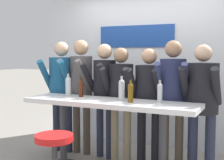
{
  "coord_description": "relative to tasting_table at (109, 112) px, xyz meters",
  "views": [
    {
      "loc": [
        1.72,
        -3.46,
        1.53
      ],
      "look_at": [
        0.0,
        0.09,
        1.19
      ],
      "focal_mm": 50.0,
      "sensor_mm": 36.0,
      "label": 1
    }
  ],
  "objects": [
    {
      "name": "person_center",
      "position": [
        -0.05,
        0.46,
        0.21
      ],
      "size": [
        0.44,
        0.53,
        1.6
      ],
      "rotation": [
        0.0,
        0.0,
        0.09
      ],
      "color": "gray",
      "rests_on": "ground_plane"
    },
    {
      "name": "wine_bottle_0",
      "position": [
        0.15,
        0.06,
        0.3
      ],
      "size": [
        0.08,
        0.08,
        0.32
      ],
      "color": "#B7BCC1",
      "rests_on": "tasting_table"
    },
    {
      "name": "person_right",
      "position": [
        0.68,
        0.49,
        0.27
      ],
      "size": [
        0.46,
        0.57,
        1.69
      ],
      "rotation": [
        0.0,
        0.0,
        0.17
      ],
      "color": "#473D33",
      "rests_on": "ground_plane"
    },
    {
      "name": "person_far_right",
      "position": [
        1.06,
        0.47,
        0.22
      ],
      "size": [
        0.47,
        0.55,
        1.64
      ],
      "rotation": [
        0.0,
        0.0,
        -0.02
      ],
      "color": "#23283D",
      "rests_on": "ground_plane"
    },
    {
      "name": "bar_stool",
      "position": [
        -0.27,
        -0.78,
        -0.35
      ],
      "size": [
        0.44,
        0.44,
        0.66
      ],
      "color": "#333338",
      "rests_on": "ground_plane"
    },
    {
      "name": "person_center_right",
      "position": [
        0.35,
        0.49,
        0.19
      ],
      "size": [
        0.44,
        0.52,
        1.59
      ],
      "rotation": [
        0.0,
        0.0,
        0.01
      ],
      "color": "black",
      "rests_on": "ground_plane"
    },
    {
      "name": "person_left",
      "position": [
        -0.73,
        0.53,
        0.29
      ],
      "size": [
        0.42,
        0.54,
        1.73
      ],
      "rotation": [
        0.0,
        0.0,
        -0.06
      ],
      "color": "#473D33",
      "rests_on": "ground_plane"
    },
    {
      "name": "person_center_left",
      "position": [
        -0.33,
        0.5,
        0.25
      ],
      "size": [
        0.45,
        0.56,
        1.66
      ],
      "rotation": [
        0.0,
        0.0,
        -0.2
      ],
      "color": "#23283D",
      "rests_on": "ground_plane"
    },
    {
      "name": "tasting_table",
      "position": [
        0.0,
        0.0,
        0.0
      ],
      "size": [
        2.25,
        0.58,
        0.94
      ],
      "color": "white",
      "rests_on": "ground_plane"
    },
    {
      "name": "wine_bottle_1",
      "position": [
        -0.68,
        0.11,
        0.3
      ],
      "size": [
        0.08,
        0.08,
        0.33
      ],
      "color": "#B7BCC1",
      "rests_on": "tasting_table"
    },
    {
      "name": "back_wall",
      "position": [
        -0.0,
        1.46,
        0.55
      ],
      "size": [
        3.85,
        0.12,
        2.66
      ],
      "color": "silver",
      "rests_on": "ground_plane"
    },
    {
      "name": "wine_bottle_2",
      "position": [
        0.63,
        0.1,
        0.28
      ],
      "size": [
        0.06,
        0.06,
        0.29
      ],
      "color": "#B7BCC1",
      "rests_on": "tasting_table"
    },
    {
      "name": "wine_bottle_4",
      "position": [
        -0.49,
        0.13,
        0.27
      ],
      "size": [
        0.06,
        0.06,
        0.26
      ],
      "color": "#4C1E0F",
      "rests_on": "tasting_table"
    },
    {
      "name": "person_far_left",
      "position": [
        -1.06,
        0.49,
        0.26
      ],
      "size": [
        0.47,
        0.56,
        1.7
      ],
      "rotation": [
        0.0,
        0.0,
        0.04
      ],
      "color": "#23283D",
      "rests_on": "ground_plane"
    },
    {
      "name": "wine_bottle_3",
      "position": [
        0.3,
        -0.02,
        0.28
      ],
      "size": [
        0.07,
        0.07,
        0.28
      ],
      "color": "brown",
      "rests_on": "tasting_table"
    }
  ]
}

